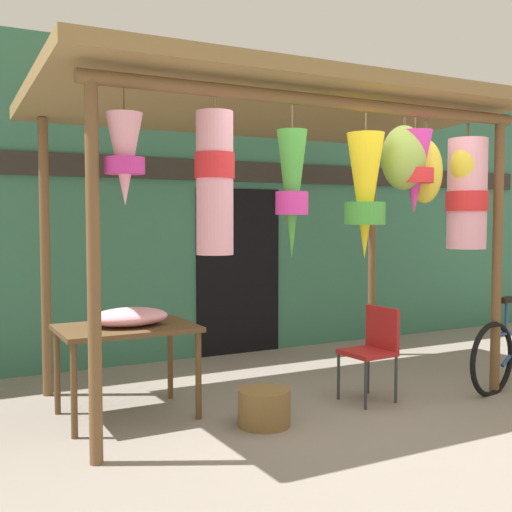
{
  "coord_description": "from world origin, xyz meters",
  "views": [
    {
      "loc": [
        -3.09,
        -4.27,
        1.64
      ],
      "look_at": [
        -0.3,
        1.03,
        1.29
      ],
      "focal_mm": 44.33,
      "sensor_mm": 36.0,
      "label": 1
    }
  ],
  "objects": [
    {
      "name": "ground_plane",
      "position": [
        0.0,
        0.0,
        0.0
      ],
      "size": [
        30.0,
        30.0,
        0.0
      ],
      "primitive_type": "plane",
      "color": "gray"
    },
    {
      "name": "shop_facade",
      "position": [
        0.0,
        2.71,
        1.78
      ],
      "size": [
        10.96,
        0.29,
        3.56
      ],
      "color": "#387056",
      "rests_on": "ground_plane"
    },
    {
      "name": "market_stall_canopy",
      "position": [
        -0.07,
        0.51,
        2.37
      ],
      "size": [
        4.26,
        2.37,
        2.8
      ],
      "color": "brown",
      "rests_on": "ground_plane"
    },
    {
      "name": "display_table",
      "position": [
        -1.64,
        0.79,
        0.67
      ],
      "size": [
        1.1,
        0.77,
        0.76
      ],
      "color": "brown",
      "rests_on": "ground_plane"
    },
    {
      "name": "flower_heap_on_table",
      "position": [
        -1.6,
        0.77,
        0.83
      ],
      "size": [
        0.64,
        0.45,
        0.15
      ],
      "color": "pink",
      "rests_on": "display_table"
    },
    {
      "name": "folding_chair",
      "position": [
        0.47,
        0.22,
        0.5
      ],
      "size": [
        0.43,
        0.43,
        0.84
      ],
      "color": "#AD1E1E",
      "rests_on": "ground_plane"
    },
    {
      "name": "wicker_basket_by_table",
      "position": [
        -0.74,
        0.06,
        0.15
      ],
      "size": [
        0.42,
        0.42,
        0.29
      ],
      "primitive_type": "cylinder",
      "color": "brown",
      "rests_on": "ground_plane"
    }
  ]
}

